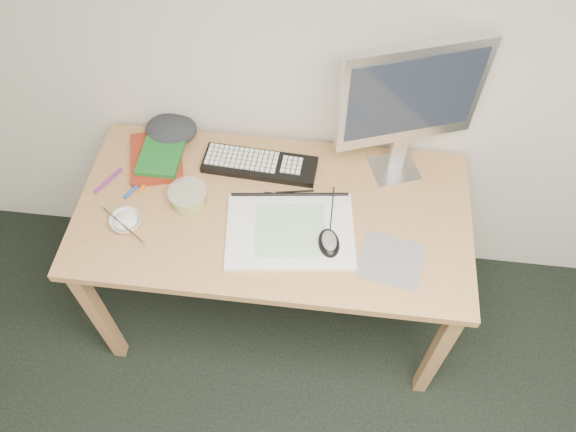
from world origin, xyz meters
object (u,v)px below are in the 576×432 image
monitor (411,99)px  rice_bowl (126,222)px  keyboard (260,165)px  sketchpad (290,231)px  desk (273,224)px

monitor → rice_bowl: size_ratio=5.13×
keyboard → monitor: bearing=8.8°
keyboard → monitor: (0.50, 0.05, 0.34)m
sketchpad → keyboard: 0.31m
desk → rice_bowl: bearing=-166.6°
rice_bowl → sketchpad: bearing=3.7°
desk → sketchpad: size_ratio=3.19×
sketchpad → rice_bowl: bearing=176.7°
sketchpad → keyboard: size_ratio=1.03×
sketchpad → keyboard: (-0.15, 0.28, 0.01)m
keyboard → rice_bowl: bearing=-139.9°
sketchpad → monitor: (0.35, 0.33, 0.35)m
keyboard → monitor: monitor is taller
sketchpad → keyboard: bearing=110.9°
monitor → rice_bowl: (-0.92, -0.36, -0.34)m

